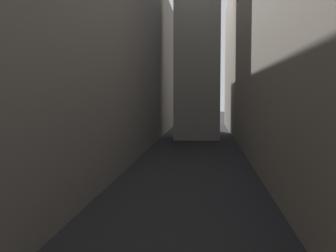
% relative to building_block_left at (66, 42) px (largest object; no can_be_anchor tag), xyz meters
% --- Properties ---
extents(ground_plane, '(264.00, 264.00, 0.00)m').
position_rel_building_block_left_xyz_m(ground_plane, '(12.88, -2.00, -11.79)').
color(ground_plane, black).
extents(building_block_left, '(14.76, 108.00, 23.59)m').
position_rel_building_block_left_xyz_m(building_block_left, '(0.00, 0.00, 0.00)').
color(building_block_left, slate).
rests_on(building_block_left, ground).
extents(building_block_right, '(13.42, 108.00, 24.98)m').
position_rel_building_block_left_xyz_m(building_block_right, '(25.09, 0.00, 0.70)').
color(building_block_right, gray).
rests_on(building_block_right, ground).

